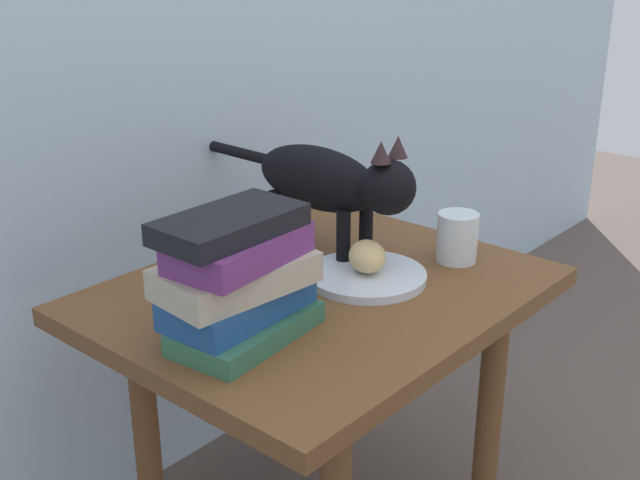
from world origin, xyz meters
TOP-DOWN VIEW (x-y plane):
  - side_table at (0.00, 0.00)m, footprint 0.69×0.55m
  - plate at (0.07, -0.04)m, footprint 0.20×0.20m
  - bread_roll at (0.08, -0.04)m, footprint 0.10×0.10m
  - cat at (0.12, 0.08)m, footprint 0.09×0.48m
  - book_stack at (-0.20, -0.03)m, footprint 0.23×0.15m
  - candle_jar at (0.24, -0.10)m, footprint 0.07×0.07m
  - tv_remote at (-0.13, 0.14)m, footprint 0.15×0.11m

SIDE VIEW (x-z plane):
  - side_table at x=0.00m, z-range 0.18..0.68m
  - plate at x=0.07m, z-range 0.51..0.52m
  - tv_remote at x=-0.13m, z-range 0.51..0.53m
  - candle_jar at x=0.24m, z-range 0.50..0.59m
  - bread_roll at x=0.08m, z-range 0.52..0.57m
  - book_stack at x=-0.20m, z-range 0.50..0.69m
  - cat at x=0.12m, z-range 0.52..0.75m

